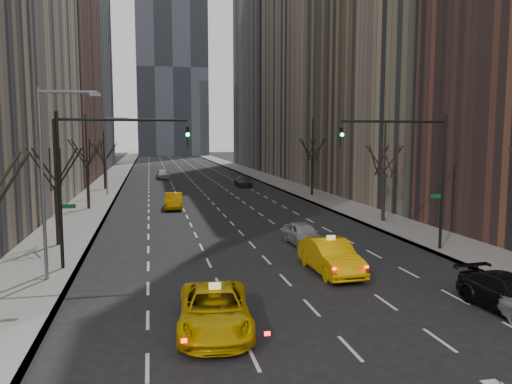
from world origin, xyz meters
TOP-DOWN VIEW (x-y plane):
  - ground at (0.00, 0.00)m, footprint 400.00×400.00m
  - sidewalk_left at (-12.25, 70.00)m, footprint 4.50×320.00m
  - sidewalk_right at (12.25, 70.00)m, footprint 4.50×320.00m
  - bld_left_far at (-21.50, 66.00)m, footprint 14.00×28.00m
  - bld_left_deep at (-21.50, 96.00)m, footprint 14.00×30.00m
  - bld_right_far at (21.50, 64.00)m, footprint 14.00×28.00m
  - bld_right_deep at (21.50, 95.00)m, footprint 14.00×30.00m
  - tree_lw_b at (-12.00, 18.00)m, footprint 3.36×3.50m
  - tree_lw_c at (-12.00, 34.00)m, footprint 3.36×3.50m
  - tree_lw_d at (-12.00, 52.00)m, footprint 3.36×3.50m
  - tree_rw_b at (12.00, 22.00)m, footprint 3.36×3.50m
  - tree_rw_c at (12.00, 40.00)m, footprint 3.36×3.50m
  - traffic_mast_left at (-9.11, 12.00)m, footprint 6.69×0.39m
  - traffic_mast_right at (9.11, 12.00)m, footprint 6.69×0.39m
  - streetlight_near at (-10.84, 10.00)m, footprint 2.83×0.22m
  - streetlight_far at (-10.84, 45.00)m, footprint 2.83×0.22m
  - taxi_suv at (-4.14, 2.46)m, footprint 3.06×5.70m
  - taxi_sedan at (2.57, 8.73)m, footprint 1.98×5.27m
  - silver_sedan_ahead at (3.16, 15.29)m, footprint 1.92×4.31m
  - parked_suv_black at (7.50, 1.82)m, footprint 2.28×5.06m
  - far_taxi at (-4.14, 33.10)m, footprint 1.90×4.72m
  - far_suv_grey at (6.25, 52.48)m, footprint 1.99×4.83m
  - far_car_white at (-4.29, 66.76)m, footprint 2.30×4.90m

SIDE VIEW (x-z plane):
  - ground at x=0.00m, z-range 0.00..0.00m
  - sidewalk_left at x=-12.25m, z-range 0.00..0.15m
  - sidewalk_right at x=12.25m, z-range 0.00..0.15m
  - far_suv_grey at x=6.25m, z-range 0.00..1.40m
  - parked_suv_black at x=7.50m, z-range 0.00..1.44m
  - silver_sedan_ahead at x=3.16m, z-range 0.00..1.44m
  - taxi_suv at x=-4.14m, z-range 0.00..1.52m
  - far_taxi at x=-4.14m, z-range 0.00..1.52m
  - far_car_white at x=-4.29m, z-range 0.00..1.62m
  - taxi_sedan at x=2.57m, z-range 0.00..1.72m
  - tree_lw_d at x=-12.00m, z-range -0.12..7.24m
  - tree_lw_b at x=-12.00m, z-range -0.19..7.63m
  - tree_rw_b at x=12.00m, z-range -0.19..7.63m
  - tree_lw_c at x=-12.00m, z-range -0.33..8.41m
  - tree_rw_c at x=12.00m, z-range -0.33..8.41m
  - traffic_mast_left at x=-9.11m, z-range 1.49..9.49m
  - traffic_mast_right at x=9.11m, z-range 1.49..9.49m
  - streetlight_near at x=-10.84m, z-range 1.12..10.12m
  - streetlight_far at x=-10.84m, z-range 1.12..10.12m
  - bld_left_far at x=-21.50m, z-range 0.00..44.00m
  - bld_right_far at x=21.50m, z-range 0.00..50.00m
  - bld_right_deep at x=21.50m, z-range 0.00..58.00m
  - bld_left_deep at x=-21.50m, z-range 0.00..60.00m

